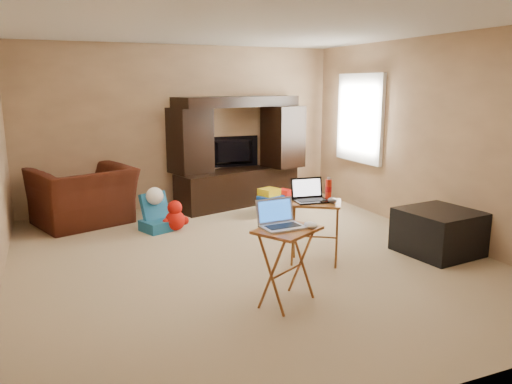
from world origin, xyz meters
name	(u,v)px	position (x,y,z in m)	size (l,w,h in m)	color
floor	(249,258)	(0.00, 0.00, 0.00)	(5.50, 5.50, 0.00)	#D0B490
ceiling	(248,24)	(0.00, 0.00, 2.50)	(5.50, 5.50, 0.00)	silver
wall_back	(183,127)	(0.00, 2.75, 1.25)	(5.00, 5.00, 0.00)	tan
wall_front	(430,202)	(0.00, -2.75, 1.25)	(5.00, 5.00, 0.00)	tan
wall_right	(433,138)	(2.50, 0.00, 1.25)	(5.50, 5.50, 0.00)	tan
window_pane	(361,118)	(2.48, 1.55, 1.40)	(1.20, 1.20, 0.00)	white
window_frame	(360,118)	(2.46, 1.55, 1.40)	(0.06, 1.14, 1.34)	white
entertainment_center	(238,152)	(0.82, 2.46, 0.86)	(2.11, 0.53, 1.72)	black
television	(234,152)	(0.82, 2.66, 0.83)	(0.88, 0.11, 0.50)	black
recliner	(83,196)	(-1.58, 2.18, 0.40)	(1.23, 1.07, 0.80)	#41170E
child_rocker	(157,212)	(-0.71, 1.48, 0.25)	(0.38, 0.43, 0.50)	#195E8C
plush_toy	(175,215)	(-0.49, 1.41, 0.21)	(0.37, 0.31, 0.41)	red
push_toy	(275,200)	(1.12, 1.72, 0.20)	(0.53, 0.38, 0.40)	#1648B7
ottoman	(439,232)	(2.08, -0.67, 0.25)	(0.78, 0.78, 0.50)	black
tray_table_left	(287,266)	(-0.13, -1.21, 0.34)	(0.53, 0.42, 0.69)	#A85D28
tray_table_right	(315,233)	(0.60, -0.41, 0.34)	(0.53, 0.42, 0.68)	#8F5C22
laptop_left	(283,215)	(-0.16, -1.18, 0.81)	(0.36, 0.29, 0.24)	silver
laptop_right	(312,191)	(0.56, -0.39, 0.80)	(0.36, 0.29, 0.24)	black
mouse_left	(311,225)	(0.06, -1.28, 0.72)	(0.09, 0.14, 0.06)	white
mouse_right	(332,200)	(0.73, -0.53, 0.71)	(0.09, 0.14, 0.06)	#3B3C40
water_bottle	(328,189)	(0.80, -0.33, 0.79)	(0.07, 0.07, 0.21)	red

